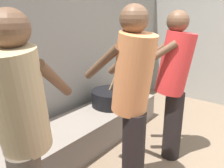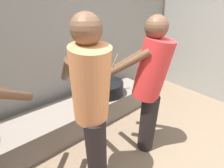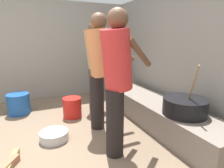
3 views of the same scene
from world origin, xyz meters
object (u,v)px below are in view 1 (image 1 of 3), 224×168
at_px(cook_in_red_shirt, 173,79).
at_px(cook_in_orange_shirt, 132,94).
at_px(cook_in_tan_shirt, 23,128).
at_px(cooking_pot_main, 111,98).

xyz_separation_m(cook_in_red_shirt, cook_in_orange_shirt, (-0.70, 0.05, 0.02)).
bearing_deg(cook_in_tan_shirt, cooking_pot_main, 20.81).
xyz_separation_m(cooking_pot_main, cook_in_tan_shirt, (-1.65, -0.63, 0.44)).
relative_size(cook_in_orange_shirt, cook_in_tan_shirt, 1.03).
distance_m(cooking_pot_main, cook_in_red_shirt, 1.02).
xyz_separation_m(cook_in_orange_shirt, cook_in_tan_shirt, (-0.84, 0.23, -0.03)).
bearing_deg(cook_in_red_shirt, cook_in_orange_shirt, 175.58).
bearing_deg(cook_in_orange_shirt, cooking_pot_main, 46.77).
distance_m(cooking_pot_main, cook_in_tan_shirt, 1.82).
height_order(cooking_pot_main, cook_in_tan_shirt, cook_in_tan_shirt).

